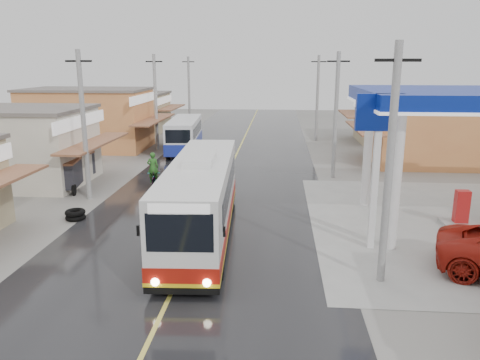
# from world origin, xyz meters

# --- Properties ---
(ground) EXTENTS (120.00, 120.00, 0.00)m
(ground) POSITION_xyz_m (0.00, 0.00, 0.00)
(ground) COLOR slate
(ground) RESTS_ON ground
(road) EXTENTS (12.00, 90.00, 0.02)m
(road) POSITION_xyz_m (0.00, 15.00, 0.01)
(road) COLOR black
(road) RESTS_ON ground
(centre_line) EXTENTS (0.15, 90.00, 0.01)m
(centre_line) POSITION_xyz_m (0.00, 15.00, 0.02)
(centre_line) COLOR #D8CC4C
(centre_line) RESTS_ON road
(shopfronts_left) EXTENTS (11.00, 44.00, 5.20)m
(shopfronts_left) POSITION_xyz_m (-13.00, 18.00, 0.00)
(shopfronts_left) COLOR tan
(shopfronts_left) RESTS_ON ground
(shopfronts_right) EXTENTS (11.00, 44.00, 4.80)m
(shopfronts_right) POSITION_xyz_m (15.00, 12.00, 0.00)
(shopfronts_right) COLOR beige
(shopfronts_right) RESTS_ON ground
(utility_poles_left) EXTENTS (1.60, 50.00, 8.00)m
(utility_poles_left) POSITION_xyz_m (-7.00, 16.00, 0.00)
(utility_poles_left) COLOR gray
(utility_poles_left) RESTS_ON ground
(utility_poles_right) EXTENTS (1.60, 36.00, 8.00)m
(utility_poles_right) POSITION_xyz_m (7.00, 15.00, 0.00)
(utility_poles_right) COLOR gray
(utility_poles_right) RESTS_ON ground
(coach_bus) EXTENTS (3.13, 11.64, 3.60)m
(coach_bus) POSITION_xyz_m (0.19, 3.65, 1.74)
(coach_bus) COLOR silver
(coach_bus) RESTS_ON road
(second_bus) EXTENTS (2.87, 8.43, 2.75)m
(second_bus) POSITION_xyz_m (-4.44, 23.15, 1.48)
(second_bus) COLOR silver
(second_bus) RESTS_ON road
(cyclist) EXTENTS (1.15, 2.18, 2.24)m
(cyclist) POSITION_xyz_m (-3.94, 11.37, 0.73)
(cyclist) COLOR black
(cyclist) RESTS_ON ground
(tricycle_near) EXTENTS (1.95, 2.44, 1.84)m
(tricycle_near) POSITION_xyz_m (-8.91, 10.31, 1.05)
(tricycle_near) COLOR #26262D
(tricycle_near) RESTS_ON ground
(tricycle_far) EXTENTS (1.69, 2.42, 1.77)m
(tricycle_far) POSITION_xyz_m (-9.25, 12.72, 1.01)
(tricycle_far) COLOR #26262D
(tricycle_far) RESTS_ON ground
(tyre_stack) EXTENTS (0.96, 0.96, 0.49)m
(tyre_stack) POSITION_xyz_m (-6.24, 5.43, 0.24)
(tyre_stack) COLOR black
(tyre_stack) RESTS_ON ground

